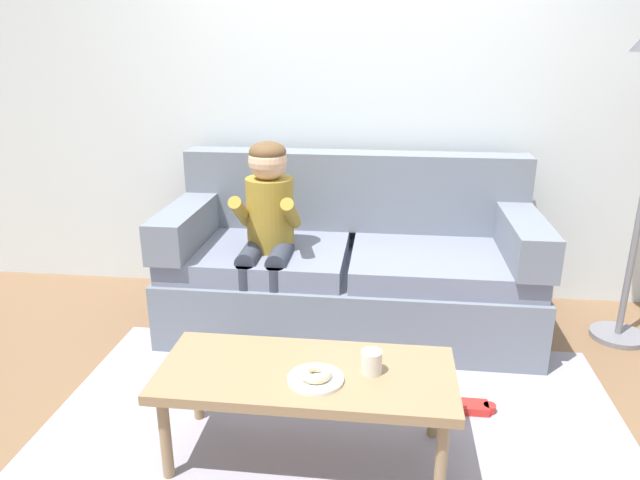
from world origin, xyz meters
name	(u,v)px	position (x,y,z in m)	size (l,w,h in m)	color
ground	(338,404)	(0.00, 0.00, 0.00)	(10.00, 10.00, 0.00)	brown
wall_back	(361,76)	(0.00, 1.40, 1.40)	(8.00, 0.10, 2.80)	silver
area_rug	(333,438)	(0.00, -0.25, 0.01)	(2.53, 1.71, 0.01)	#9993A3
couch	(350,268)	(-0.01, 0.85, 0.35)	(2.06, 0.90, 0.97)	slate
coffee_table	(306,380)	(-0.09, -0.37, 0.36)	(1.14, 0.49, 0.40)	#937551
person_child	(267,223)	(-0.45, 0.64, 0.67)	(0.34, 0.58, 1.10)	olive
plate	(316,379)	(-0.05, -0.44, 0.41)	(0.21, 0.21, 0.01)	white
donut	(316,373)	(-0.05, -0.44, 0.43)	(0.12, 0.12, 0.04)	beige
mug	(371,362)	(0.15, -0.36, 0.45)	(0.08, 0.08, 0.09)	silver
toy_controller	(470,408)	(0.60, 0.01, 0.03)	(0.23, 0.09, 0.05)	red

